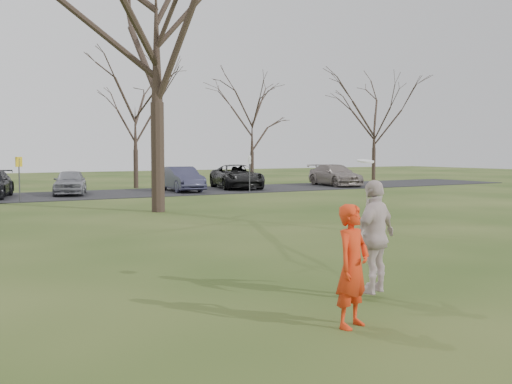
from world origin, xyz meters
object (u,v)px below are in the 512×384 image
Objects in this scene: catching_play at (375,236)px; big_tree at (156,28)px; car_4 at (70,182)px; player_defender at (353,266)px; car_6 at (237,177)px; car_7 at (335,175)px; car_5 at (182,179)px.

catching_play is 15.80m from big_tree.
catching_play reaches higher than car_4.
catching_play is at bearing 18.34° from player_defender.
car_6 is at bearing 66.44° from catching_play.
player_defender is at bearing -78.06° from car_4.
catching_play is 0.15× the size of big_tree.
car_6 is at bearing -179.23° from car_7.
car_5 is 10.93m from car_7.
player_defender is 28.68m from car_6.
car_4 is at bearing -175.19° from car_7.
car_7 reaches higher than car_5.
car_4 is at bearing 88.08° from catching_play.
player_defender is at bearing -102.08° from car_6.
big_tree reaches higher than catching_play.
big_tree is (1.01, -10.30, 6.30)m from car_4.
car_5 is 12.70m from big_tree.
car_7 reaches higher than car_4.
catching_play is (-6.96, -24.29, 0.26)m from car_5.
car_6 is (10.05, 0.15, 0.07)m from car_4.
big_tree is at bearing -117.83° from car_6.
car_7 is (17.06, -0.59, 0.04)m from car_4.
player_defender is 0.39× the size of car_5.
car_4 is at bearing 65.14° from player_defender.
car_6 reaches higher than car_7.
big_tree reaches higher than car_6.
car_5 is 0.30× the size of big_tree.
car_7 is at bearing 14.65° from car_4.
player_defender is 31.69m from car_7.
car_5 is 0.88× the size of car_7.
car_7 is 2.28× the size of catching_play.
car_7 is 19.77m from big_tree.
big_tree reaches higher than car_5.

